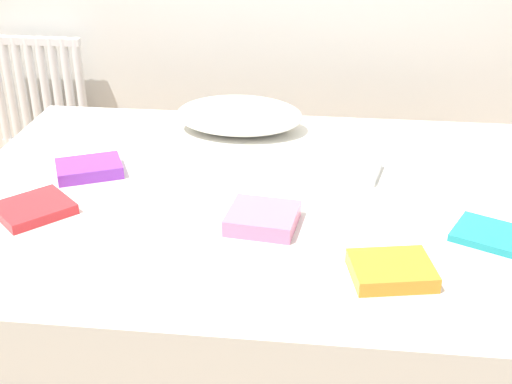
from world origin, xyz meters
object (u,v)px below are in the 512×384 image
bed (254,259)px  textbook_purple (89,169)px  textbook_white (353,170)px  pillow (239,115)px  textbook_red (34,209)px  textbook_pink (263,218)px  textbook_orange (392,270)px  radiator (40,94)px  textbook_teal (491,235)px

bed → textbook_purple: bearing=172.1°
textbook_purple → textbook_white: bearing=-17.9°
pillow → textbook_purple: bearing=-135.4°
textbook_red → textbook_pink: textbook_pink is taller
pillow → textbook_orange: 1.11m
textbook_purple → radiator: bearing=95.7°
pillow → textbook_teal: pillow is taller
textbook_purple → textbook_orange: same height
textbook_white → textbook_orange: (0.09, -0.62, 0.01)m
textbook_purple → textbook_white: textbook_purple is taller
textbook_red → textbook_teal: (1.37, 0.01, -0.00)m
pillow → textbook_pink: pillow is taller
pillow → textbook_red: bearing=-125.9°
textbook_orange → textbook_pink: textbook_pink is taller
pillow → textbook_white: (0.44, -0.35, -0.05)m
textbook_orange → textbook_pink: 0.43m
bed → textbook_teal: textbook_teal is taller
textbook_red → textbook_orange: size_ratio=1.00×
textbook_pink → bed: bearing=110.4°
textbook_purple → textbook_white: (0.90, 0.11, -0.01)m
textbook_teal → textbook_white: bearing=160.6°
textbook_pink → radiator: bearing=139.3°
radiator → textbook_red: bearing=-67.7°
textbook_white → radiator: bearing=158.9°
textbook_white → textbook_pink: (-0.27, -0.39, 0.01)m
textbook_white → textbook_teal: (0.39, -0.39, -0.00)m
textbook_purple → textbook_orange: 1.12m
textbook_purple → textbook_red: bearing=-129.6°
radiator → textbook_purple: (0.65, -1.12, 0.14)m
textbook_pink → pillow: bearing=109.9°
bed → textbook_teal: size_ratio=9.93×
pillow → textbook_pink: (0.17, -0.74, -0.04)m
radiator → textbook_red: radiator is taller
textbook_pink → textbook_white: bearing=62.1°
textbook_white → textbook_orange: textbook_orange is taller
bed → textbook_pink: textbook_pink is taller
radiator → textbook_purple: radiator is taller
pillow → textbook_teal: (0.83, -0.73, -0.05)m
bed → textbook_pink: 0.35m
textbook_pink → textbook_red: bearing=-172.9°
textbook_red → pillow: bearing=8.0°
textbook_teal → textbook_orange: 0.38m
textbook_purple → textbook_teal: textbook_purple is taller
radiator → textbook_pink: 1.91m
textbook_purple → textbook_orange: bearing=-52.1°
radiator → textbook_white: (1.55, -1.01, 0.13)m
textbook_orange → textbook_red: bearing=156.4°
pillow → textbook_red: size_ratio=2.37×
textbook_pink → textbook_teal: bearing=7.2°
radiator → textbook_pink: radiator is taller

